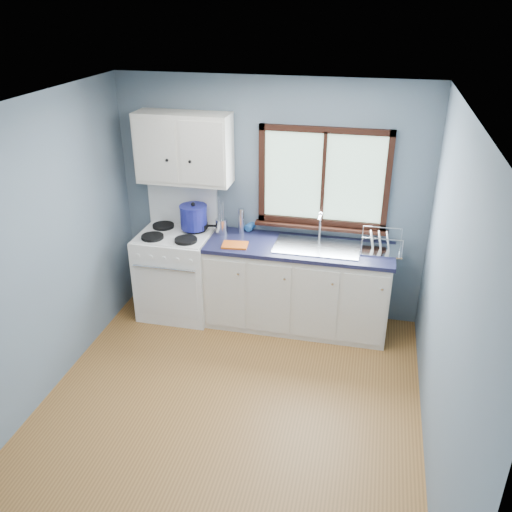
% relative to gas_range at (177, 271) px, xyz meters
% --- Properties ---
extents(floor, '(3.20, 3.60, 0.02)m').
position_rel_gas_range_xyz_m(floor, '(0.95, -1.47, -0.50)').
color(floor, olive).
rests_on(floor, ground).
extents(ceiling, '(3.20, 3.60, 0.02)m').
position_rel_gas_range_xyz_m(ceiling, '(0.95, -1.47, 2.02)').
color(ceiling, white).
rests_on(ceiling, wall_back).
extents(wall_back, '(3.20, 0.02, 2.50)m').
position_rel_gas_range_xyz_m(wall_back, '(0.95, 0.34, 0.76)').
color(wall_back, slate).
rests_on(wall_back, ground).
extents(wall_front, '(3.20, 0.02, 2.50)m').
position_rel_gas_range_xyz_m(wall_front, '(0.95, -3.28, 0.76)').
color(wall_front, slate).
rests_on(wall_front, ground).
extents(wall_left, '(0.02, 3.60, 2.50)m').
position_rel_gas_range_xyz_m(wall_left, '(-0.66, -1.47, 0.76)').
color(wall_left, slate).
rests_on(wall_left, ground).
extents(wall_right, '(0.02, 3.60, 2.50)m').
position_rel_gas_range_xyz_m(wall_right, '(2.56, -1.47, 0.76)').
color(wall_right, slate).
rests_on(wall_right, ground).
extents(gas_range, '(0.76, 0.69, 1.36)m').
position_rel_gas_range_xyz_m(gas_range, '(0.00, 0.00, 0.00)').
color(gas_range, white).
rests_on(gas_range, floor).
extents(base_cabinets, '(1.85, 0.60, 0.88)m').
position_rel_gas_range_xyz_m(base_cabinets, '(1.31, 0.02, -0.08)').
color(base_cabinets, silver).
rests_on(base_cabinets, floor).
extents(countertop, '(1.89, 0.64, 0.04)m').
position_rel_gas_range_xyz_m(countertop, '(1.31, 0.02, 0.41)').
color(countertop, black).
rests_on(countertop, base_cabinets).
extents(sink, '(0.84, 0.46, 0.44)m').
position_rel_gas_range_xyz_m(sink, '(1.49, 0.02, 0.37)').
color(sink, silver).
rests_on(sink, countertop).
extents(window, '(1.36, 0.10, 1.03)m').
position_rel_gas_range_xyz_m(window, '(1.48, 0.30, 0.98)').
color(window, '#9EC6A8').
rests_on(window, wall_back).
extents(upper_cabinets, '(0.95, 0.35, 0.70)m').
position_rel_gas_range_xyz_m(upper_cabinets, '(0.10, 0.15, 1.31)').
color(upper_cabinets, silver).
rests_on(upper_cabinets, wall_back).
extents(skillet, '(0.42, 0.30, 0.05)m').
position_rel_gas_range_xyz_m(skillet, '(0.18, 0.14, 0.49)').
color(skillet, black).
rests_on(skillet, gas_range).
extents(stockpot, '(0.34, 0.34, 0.28)m').
position_rel_gas_range_xyz_m(stockpot, '(0.17, 0.13, 0.59)').
color(stockpot, navy).
rests_on(stockpot, gas_range).
extents(utensil_crock, '(0.16, 0.16, 0.40)m').
position_rel_gas_range_xyz_m(utensil_crock, '(0.47, 0.14, 0.51)').
color(utensil_crock, silver).
rests_on(utensil_crock, countertop).
extents(thermos, '(0.08, 0.08, 0.27)m').
position_rel_gas_range_xyz_m(thermos, '(0.67, 0.20, 0.56)').
color(thermos, silver).
rests_on(thermos, countertop).
extents(soap_bottle, '(0.11, 0.11, 0.23)m').
position_rel_gas_range_xyz_m(soap_bottle, '(0.73, 0.23, 0.54)').
color(soap_bottle, '#245BA3').
rests_on(soap_bottle, countertop).
extents(dish_towel, '(0.27, 0.20, 0.02)m').
position_rel_gas_range_xyz_m(dish_towel, '(0.69, -0.13, 0.44)').
color(dish_towel, '#CF5416').
rests_on(dish_towel, countertop).
extents(dish_rack, '(0.40, 0.31, 0.21)m').
position_rel_gas_range_xyz_m(dish_rack, '(2.10, 0.07, 0.48)').
color(dish_rack, silver).
rests_on(dish_rack, countertop).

